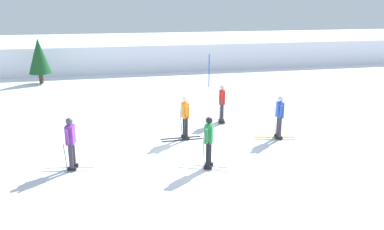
% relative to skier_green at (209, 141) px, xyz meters
% --- Properties ---
extents(ground_plane, '(120.00, 120.00, 0.00)m').
position_rel_skier_green_xyz_m(ground_plane, '(-0.22, 0.98, -0.92)').
color(ground_plane, white).
extents(far_snow_ridge, '(80.00, 7.77, 2.05)m').
position_rel_skier_green_xyz_m(far_snow_ridge, '(-0.22, 22.35, 0.11)').
color(far_snow_ridge, white).
rests_on(far_snow_ridge, ground).
extents(skier_green, '(1.61, 1.01, 1.71)m').
position_rel_skier_green_xyz_m(skier_green, '(0.00, 0.00, 0.00)').
color(skier_green, silver).
rests_on(skier_green, ground).
extents(skier_orange, '(1.60, 1.00, 1.71)m').
position_rel_skier_green_xyz_m(skier_orange, '(-0.11, 2.96, -0.00)').
color(skier_orange, black).
rests_on(skier_orange, ground).
extents(skier_blue, '(1.64, 0.98, 1.71)m').
position_rel_skier_green_xyz_m(skier_blue, '(3.46, 2.16, -0.00)').
color(skier_blue, gold).
rests_on(skier_blue, ground).
extents(skier_red, '(1.64, 0.98, 1.71)m').
position_rel_skier_green_xyz_m(skier_red, '(1.94, 4.72, -0.00)').
color(skier_red, silver).
rests_on(skier_red, ground).
extents(skier_purple, '(1.64, 0.99, 1.71)m').
position_rel_skier_green_xyz_m(skier_purple, '(-4.25, 0.91, -0.00)').
color(skier_purple, silver).
rests_on(skier_purple, ground).
extents(trail_marker_pole, '(0.07, 0.07, 2.07)m').
position_rel_skier_green_xyz_m(trail_marker_pole, '(3.56, 12.49, 0.12)').
color(trail_marker_pole, '#1E56AD').
rests_on(trail_marker_pole, ground).
extents(conifer_far_left, '(1.44, 1.44, 2.97)m').
position_rel_skier_green_xyz_m(conifer_far_left, '(-6.91, 16.15, 0.89)').
color(conifer_far_left, '#513823').
rests_on(conifer_far_left, ground).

